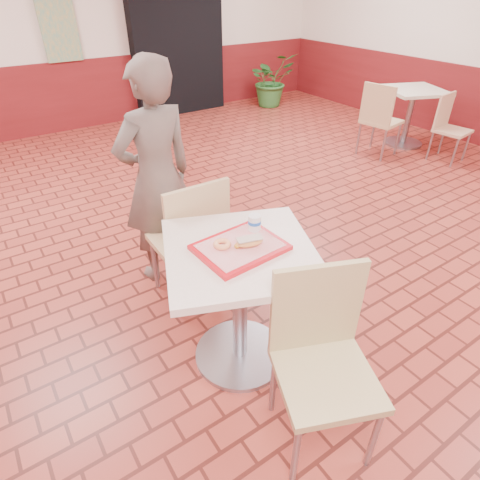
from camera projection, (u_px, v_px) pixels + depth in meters
room_shell at (354, 84)px, 2.48m from camera, size 8.01×10.01×3.01m
wainscot_band at (333, 222)px, 3.04m from camera, size 8.00×10.00×1.00m
corridor_doorway at (178, 45)px, 6.63m from camera, size 1.60×0.22×2.20m
promo_poster at (56, 15)px, 5.56m from camera, size 0.50×0.03×1.20m
main_table at (240, 289)px, 2.29m from camera, size 0.80×0.80×0.84m
chair_main_front at (322, 353)px, 1.92m from camera, size 0.59×0.59×0.99m
chair_main_back at (192, 237)px, 2.77m from camera, size 0.46×0.46×0.99m
customer at (157, 178)px, 2.90m from camera, size 0.66×0.48×1.67m
serving_tray at (240, 247)px, 2.13m from camera, size 0.45×0.35×0.03m
ring_donut at (222, 244)px, 2.11m from camera, size 0.11×0.11×0.03m
long_john_donut at (249, 242)px, 2.11m from camera, size 0.16×0.11×0.05m
paper_cup at (254, 222)px, 2.23m from camera, size 0.07×0.07×0.09m
second_table at (411, 108)px, 5.58m from camera, size 0.73×0.73×0.77m
chair_second_left at (379, 117)px, 5.20m from camera, size 0.50×0.50×0.94m
chair_second_front at (449, 124)px, 5.14m from camera, size 0.43×0.43×0.83m
potted_plant at (271, 80)px, 7.34m from camera, size 0.87×0.76×0.92m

